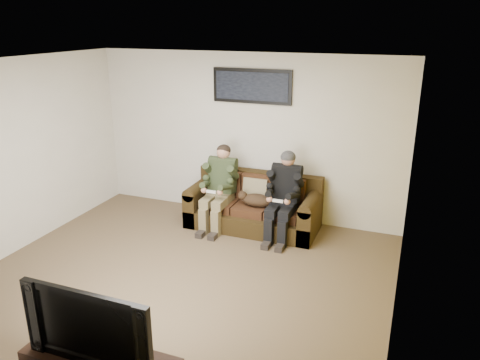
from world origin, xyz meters
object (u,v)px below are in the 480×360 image
at_px(person_left, 220,183).
at_px(cat, 256,200).
at_px(sofa, 254,207).
at_px(framed_poster, 252,86).
at_px(television, 96,321).
at_px(person_right, 284,191).

bearing_deg(person_left, cat, 0.77).
bearing_deg(person_left, sofa, 17.96).
relative_size(cat, framed_poster, 0.53).
bearing_deg(person_left, television, -82.41).
bearing_deg(framed_poster, person_left, -118.92).
bearing_deg(cat, person_left, -179.23).
distance_m(sofa, framed_poster, 1.85).
bearing_deg(framed_poster, cat, -63.59).
relative_size(person_left, cat, 1.90).
relative_size(person_right, framed_poster, 1.01).
height_order(sofa, framed_poster, framed_poster).
relative_size(person_right, television, 1.08).
height_order(sofa, cat, sofa).
bearing_deg(person_right, framed_poster, 141.73).
distance_m(sofa, person_left, 0.66).
distance_m(person_left, framed_poster, 1.54).
distance_m(framed_poster, television, 4.38).
distance_m(cat, framed_poster, 1.72).
distance_m(sofa, person_right, 0.66).
xyz_separation_m(sofa, framed_poster, (-0.20, 0.40, 1.79)).
bearing_deg(sofa, person_right, -17.92).
bearing_deg(person_right, television, -98.49).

